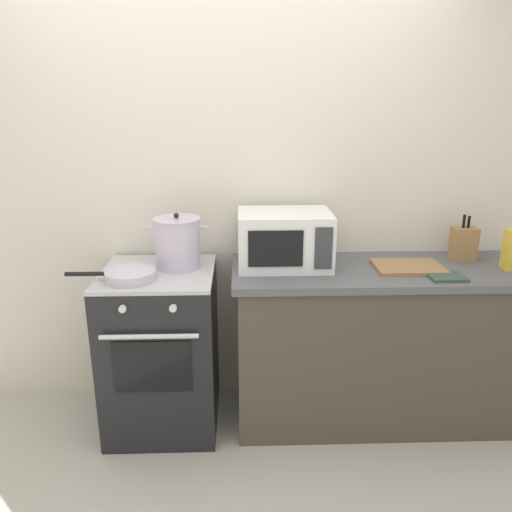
{
  "coord_description": "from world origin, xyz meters",
  "views": [
    {
      "loc": [
        0.1,
        -1.92,
        1.79
      ],
      "look_at": [
        0.18,
        0.6,
        1.0
      ],
      "focal_mm": 34.83,
      "sensor_mm": 36.0,
      "label": 1
    }
  ],
  "objects_px": {
    "microwave": "(284,239)",
    "stock_pot": "(178,243)",
    "stove": "(162,349)",
    "cutting_board": "(408,267)",
    "frying_pan": "(129,275)",
    "pasta_box": "(512,250)",
    "oven_mitt": "(447,277)",
    "knife_block": "(464,244)"
  },
  "relations": [
    {
      "from": "stove",
      "to": "cutting_board",
      "type": "relative_size",
      "value": 2.56
    },
    {
      "from": "stove",
      "to": "cutting_board",
      "type": "distance_m",
      "value": 1.43
    },
    {
      "from": "stove",
      "to": "pasta_box",
      "type": "height_order",
      "value": "pasta_box"
    },
    {
      "from": "stock_pot",
      "to": "knife_block",
      "type": "distance_m",
      "value": 1.6
    },
    {
      "from": "stove",
      "to": "knife_block",
      "type": "distance_m",
      "value": 1.8
    },
    {
      "from": "cutting_board",
      "to": "oven_mitt",
      "type": "height_order",
      "value": "cutting_board"
    },
    {
      "from": "frying_pan",
      "to": "knife_block",
      "type": "bearing_deg",
      "value": 8.41
    },
    {
      "from": "microwave",
      "to": "stock_pot",
      "type": "bearing_deg",
      "value": -179.28
    },
    {
      "from": "knife_block",
      "to": "oven_mitt",
      "type": "xyz_separation_m",
      "value": [
        -0.21,
        -0.3,
        -0.09
      ]
    },
    {
      "from": "frying_pan",
      "to": "stock_pot",
      "type": "bearing_deg",
      "value": 41.7
    },
    {
      "from": "stove",
      "to": "oven_mitt",
      "type": "relative_size",
      "value": 5.11
    },
    {
      "from": "microwave",
      "to": "cutting_board",
      "type": "xyz_separation_m",
      "value": [
        0.67,
        -0.08,
        -0.14
      ]
    },
    {
      "from": "stove",
      "to": "stock_pot",
      "type": "height_order",
      "value": "stock_pot"
    },
    {
      "from": "stock_pot",
      "to": "oven_mitt",
      "type": "xyz_separation_m",
      "value": [
        1.39,
        -0.23,
        -0.13
      ]
    },
    {
      "from": "microwave",
      "to": "knife_block",
      "type": "bearing_deg",
      "value": 3.47
    },
    {
      "from": "frying_pan",
      "to": "microwave",
      "type": "bearing_deg",
      "value": 14.52
    },
    {
      "from": "stove",
      "to": "frying_pan",
      "type": "xyz_separation_m",
      "value": [
        -0.12,
        -0.13,
        0.48
      ]
    },
    {
      "from": "stock_pot",
      "to": "knife_block",
      "type": "relative_size",
      "value": 1.27
    },
    {
      "from": "stock_pot",
      "to": "knife_block",
      "type": "xyz_separation_m",
      "value": [
        1.6,
        0.07,
        -0.04
      ]
    },
    {
      "from": "microwave",
      "to": "knife_block",
      "type": "relative_size",
      "value": 1.89
    },
    {
      "from": "stove",
      "to": "cutting_board",
      "type": "height_order",
      "value": "cutting_board"
    },
    {
      "from": "cutting_board",
      "to": "oven_mitt",
      "type": "bearing_deg",
      "value": -47.31
    },
    {
      "from": "pasta_box",
      "to": "stove",
      "type": "bearing_deg",
      "value": 179.13
    },
    {
      "from": "knife_block",
      "to": "stock_pot",
      "type": "bearing_deg",
      "value": -177.53
    },
    {
      "from": "stove",
      "to": "pasta_box",
      "type": "bearing_deg",
      "value": -0.87
    },
    {
      "from": "stock_pot",
      "to": "knife_block",
      "type": "height_order",
      "value": "stock_pot"
    },
    {
      "from": "frying_pan",
      "to": "cutting_board",
      "type": "bearing_deg",
      "value": 5.06
    },
    {
      "from": "pasta_box",
      "to": "knife_block",
      "type": "bearing_deg",
      "value": 137.91
    },
    {
      "from": "stock_pot",
      "to": "microwave",
      "type": "xyz_separation_m",
      "value": [
        0.58,
        0.01,
        0.01
      ]
    },
    {
      "from": "stove",
      "to": "microwave",
      "type": "bearing_deg",
      "value": 6.59
    },
    {
      "from": "stock_pot",
      "to": "cutting_board",
      "type": "bearing_deg",
      "value": -3.25
    },
    {
      "from": "frying_pan",
      "to": "oven_mitt",
      "type": "bearing_deg",
      "value": -1.05
    },
    {
      "from": "frying_pan",
      "to": "cutting_board",
      "type": "relative_size",
      "value": 1.26
    },
    {
      "from": "stock_pot",
      "to": "frying_pan",
      "type": "bearing_deg",
      "value": -138.3
    },
    {
      "from": "cutting_board",
      "to": "pasta_box",
      "type": "distance_m",
      "value": 0.55
    },
    {
      "from": "pasta_box",
      "to": "cutting_board",
      "type": "bearing_deg",
      "value": 176.84
    },
    {
      "from": "oven_mitt",
      "to": "pasta_box",
      "type": "bearing_deg",
      "value": 18.18
    },
    {
      "from": "cutting_board",
      "to": "pasta_box",
      "type": "xyz_separation_m",
      "value": [
        0.54,
        -0.03,
        0.1
      ]
    },
    {
      "from": "frying_pan",
      "to": "oven_mitt",
      "type": "xyz_separation_m",
      "value": [
        1.62,
        -0.03,
        -0.02
      ]
    },
    {
      "from": "microwave",
      "to": "pasta_box",
      "type": "relative_size",
      "value": 2.27
    },
    {
      "from": "stove",
      "to": "microwave",
      "type": "xyz_separation_m",
      "value": [
        0.69,
        0.08,
        0.61
      ]
    },
    {
      "from": "stock_pot",
      "to": "frying_pan",
      "type": "height_order",
      "value": "stock_pot"
    }
  ]
}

